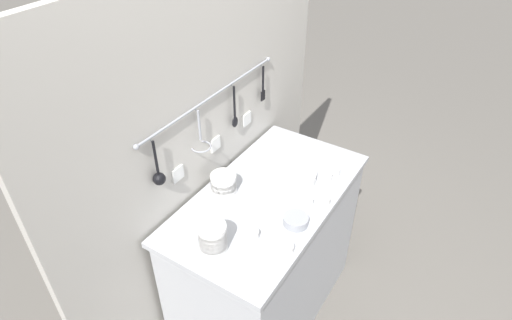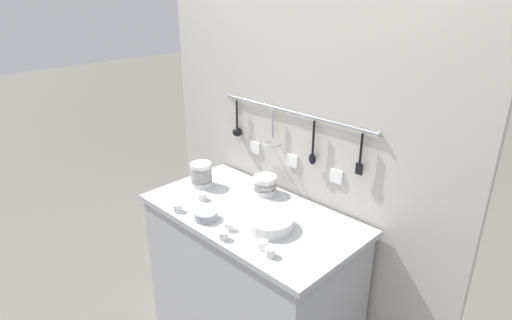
{
  "view_description": "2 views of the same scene",
  "coord_description": "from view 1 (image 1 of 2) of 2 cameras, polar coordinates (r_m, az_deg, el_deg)",
  "views": [
    {
      "loc": [
        -1.39,
        -0.8,
        2.33
      ],
      "look_at": [
        -0.06,
        0.04,
        1.17
      ],
      "focal_mm": 30.0,
      "sensor_mm": 36.0,
      "label": 1
    },
    {
      "loc": [
        1.37,
        -1.34,
        2.01
      ],
      "look_at": [
        0.04,
        -0.0,
        1.23
      ],
      "focal_mm": 30.0,
      "sensor_mm": 36.0,
      "label": 2
    }
  ],
  "objects": [
    {
      "name": "ground_plane",
      "position": [
        2.83,
        1.36,
        -18.92
      ],
      "size": [
        20.0,
        20.0,
        0.0
      ],
      "primitive_type": "plane",
      "color": "#666059"
    },
    {
      "name": "counter",
      "position": [
        2.46,
        1.52,
        -12.77
      ],
      "size": [
        1.15,
        0.61,
        0.93
      ],
      "color": "#ADAFB5",
      "rests_on": "ground"
    },
    {
      "name": "back_wall",
      "position": [
        2.24,
        -5.77,
        -0.35
      ],
      "size": [
        1.95,
        0.11,
        1.98
      ],
      "color": "#BCB7AD",
      "rests_on": "ground"
    },
    {
      "name": "bowl_stack_short_front",
      "position": [
        1.84,
        -5.78,
        -10.23
      ],
      "size": [
        0.12,
        0.12,
        0.14
      ],
      "color": "white",
      "rests_on": "counter"
    },
    {
      "name": "bowl_stack_back_corner",
      "position": [
        2.12,
        -4.35,
        -3.12
      ],
      "size": [
        0.13,
        0.13,
        0.1
      ],
      "color": "white",
      "rests_on": "counter"
    },
    {
      "name": "plate_stack",
      "position": [
        2.21,
        5.08,
        -2.02
      ],
      "size": [
        0.23,
        0.23,
        0.06
      ],
      "color": "white",
      "rests_on": "counter"
    },
    {
      "name": "steel_mixing_bowl",
      "position": [
        1.98,
        5.33,
        -8.02
      ],
      "size": [
        0.12,
        0.12,
        0.04
      ],
      "color": "#93969E",
      "rests_on": "counter"
    },
    {
      "name": "cup_back_left",
      "position": [
        1.91,
        -0.3,
        -9.88
      ],
      "size": [
        0.05,
        0.05,
        0.04
      ],
      "color": "white",
      "rests_on": "counter"
    },
    {
      "name": "cup_centre",
      "position": [
        2.28,
        10.57,
        -1.43
      ],
      "size": [
        0.05,
        0.05,
        0.04
      ],
      "color": "white",
      "rests_on": "counter"
    },
    {
      "name": "cup_front_right",
      "position": [
        1.86,
        4.35,
        -11.69
      ],
      "size": [
        0.05,
        0.05,
        0.04
      ],
      "color": "white",
      "rests_on": "counter"
    },
    {
      "name": "cup_edge_near",
      "position": [
        2.24,
        9.56,
        -2.09
      ],
      "size": [
        0.05,
        0.05,
        0.04
      ],
      "color": "white",
      "rests_on": "counter"
    },
    {
      "name": "cup_front_left",
      "position": [
        2.09,
        9.26,
        -5.35
      ],
      "size": [
        0.05,
        0.05,
        0.04
      ],
      "color": "white",
      "rests_on": "counter"
    },
    {
      "name": "cup_by_caddy",
      "position": [
        2.08,
        7.02,
        -5.42
      ],
      "size": [
        0.05,
        0.05,
        0.04
      ],
      "color": "white",
      "rests_on": "counter"
    }
  ]
}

